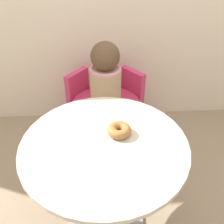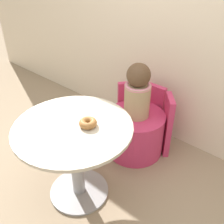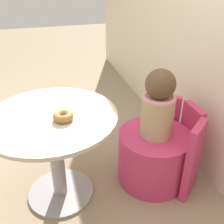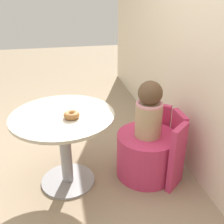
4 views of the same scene
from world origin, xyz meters
name	(u,v)px [view 2 (image 2 of 4)]	position (x,y,z in m)	size (l,w,h in m)	color
ground_plane	(89,194)	(0.00, 0.00, 0.00)	(12.00, 12.00, 0.00)	gray
back_wall	(178,15)	(0.00, 1.13, 1.20)	(6.00, 0.06, 2.40)	beige
round_table	(75,146)	(-0.08, -0.03, 0.49)	(0.83, 0.83, 0.66)	#99999E
tub_chair	(135,133)	(-0.05, 0.68, 0.20)	(0.53, 0.53, 0.41)	#C63360
booth_backrest	(149,115)	(-0.05, 0.90, 0.29)	(0.63, 0.23, 0.59)	#C63360
child_figure	(138,91)	(-0.05, 0.68, 0.64)	(0.23, 0.23, 0.49)	tan
donut	(88,123)	(-0.01, 0.04, 0.69)	(0.12, 0.12, 0.05)	#9E6633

